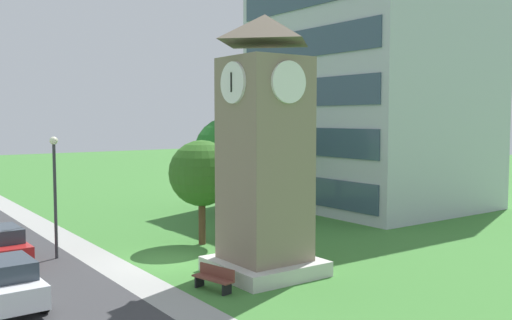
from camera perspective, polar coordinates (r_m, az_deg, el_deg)
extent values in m
plane|color=#3D7A33|center=(25.56, -8.94, -10.14)|extent=(160.00, 160.00, 0.00)
cube|color=#38383A|center=(23.46, -23.96, -11.78)|extent=(120.00, 7.20, 0.01)
cube|color=#9E9E99|center=(24.67, -13.73, -10.74)|extent=(120.00, 1.60, 0.01)
cube|color=#B7BCC6|center=(41.83, 11.50, 6.49)|extent=(14.37, 12.45, 16.00)
cube|color=#384C60|center=(37.75, 4.84, -2.94)|extent=(13.22, 0.10, 1.80)
cube|color=#384C60|center=(37.48, 4.87, 1.92)|extent=(13.22, 0.10, 1.80)
cube|color=#384C60|center=(37.48, 4.91, 6.82)|extent=(13.22, 0.10, 1.80)
cube|color=#384C60|center=(37.76, 4.94, 11.67)|extent=(13.22, 0.10, 1.80)
cube|color=gray|center=(22.69, 0.88, -0.70)|extent=(2.92, 2.92, 8.75)
cube|color=beige|center=(23.40, 0.87, -10.70)|extent=(3.94, 3.94, 0.60)
pyramid|color=#6A5D4D|center=(22.87, 0.90, 13.15)|extent=(3.21, 3.21, 1.12)
cylinder|color=white|center=(21.77, -2.35, 7.84)|extent=(1.61, 0.12, 1.61)
cylinder|color=white|center=(21.44, 3.33, 7.89)|extent=(0.12, 1.61, 1.61)
cube|color=black|center=(21.74, -2.51, 8.23)|extent=(0.06, 0.08, 0.48)
cube|color=black|center=(21.72, -2.53, 7.85)|extent=(0.05, 0.06, 0.72)
cube|color=brown|center=(21.19, -4.40, -11.90)|extent=(1.86, 0.87, 0.06)
cube|color=brown|center=(21.27, -3.97, -11.18)|extent=(1.77, 0.45, 0.40)
cube|color=black|center=(21.75, -5.75, -12.09)|extent=(0.17, 0.44, 0.45)
cube|color=black|center=(20.76, -2.98, -12.88)|extent=(0.17, 0.44, 0.45)
cylinder|color=#333338|center=(26.90, -19.66, -4.02)|extent=(0.14, 0.14, 5.16)
sphere|color=#F2EFCC|center=(26.65, -19.81, 1.86)|extent=(0.36, 0.36, 0.36)
cylinder|color=#513823|center=(28.51, -5.48, -6.08)|extent=(0.35, 0.35, 2.44)
sphere|color=#316721|center=(28.18, -5.52, -1.32)|extent=(3.30, 3.30, 3.30)
cylinder|color=#513823|center=(36.18, -2.70, -3.74)|extent=(0.29, 0.29, 2.58)
sphere|color=#246F26|center=(35.89, -2.71, 0.79)|extent=(4.51, 4.51, 4.51)
cube|color=#2D3842|center=(26.56, -24.53, -6.86)|extent=(2.24, 1.60, 0.60)
cylinder|color=black|center=(28.47, -23.44, -8.27)|extent=(0.66, 0.23, 0.66)
cylinder|color=black|center=(25.89, -22.01, -9.47)|extent=(0.66, 0.23, 0.66)
cube|color=silver|center=(21.04, -24.07, -11.65)|extent=(4.23, 1.87, 0.76)
cube|color=#2D3842|center=(20.67, -24.00, -9.98)|extent=(2.13, 1.61, 0.60)
cylinder|color=black|center=(22.56, -22.59, -11.53)|extent=(0.66, 0.23, 0.66)
cylinder|color=black|center=(20.15, -20.70, -13.39)|extent=(0.66, 0.23, 0.66)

